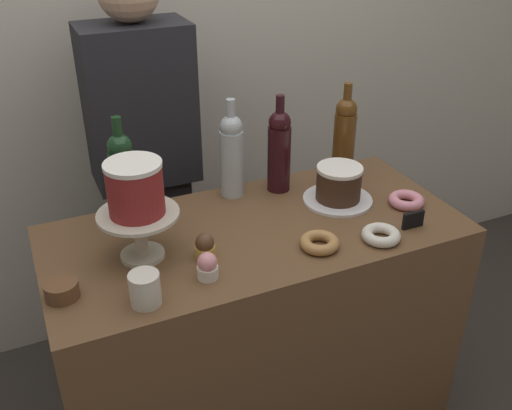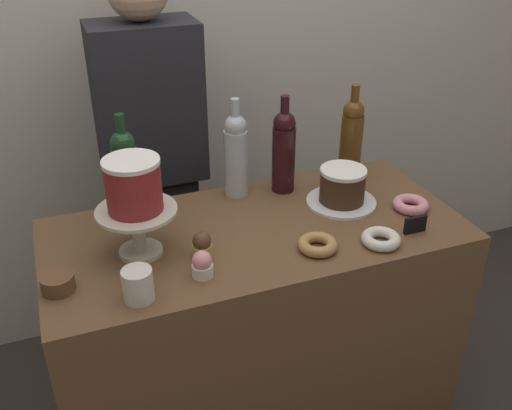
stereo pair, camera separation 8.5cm
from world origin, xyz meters
The scene contains 19 objects.
back_wall centered at (0.00, 0.86, 1.30)m, with size 6.00×0.05×2.60m.
display_counter centered at (0.00, 0.00, 0.45)m, with size 1.24×0.58×0.89m.
cake_stand_pedestal centered at (-0.34, -0.01, 0.99)m, with size 0.22×0.22×0.14m.
white_layer_cake centered at (-0.34, -0.01, 1.10)m, with size 0.15×0.15×0.14m.
silver_serving_platter centered at (0.31, 0.05, 0.90)m, with size 0.22×0.22×0.01m.
chocolate_round_cake centered at (0.31, 0.05, 0.96)m, with size 0.15×0.15×0.11m.
wine_bottle_dark_red centered at (0.17, 0.20, 1.04)m, with size 0.08×0.08×0.33m.
wine_bottle_clear centered at (0.02, 0.23, 1.04)m, with size 0.08×0.08×0.33m.
wine_bottle_green centered at (-0.33, 0.22, 1.04)m, with size 0.08×0.08×0.33m.
wine_bottle_amber centered at (0.43, 0.22, 1.04)m, with size 0.08×0.08×0.33m.
cupcake_chocolate centered at (-0.19, -0.08, 0.93)m, with size 0.06×0.06×0.07m.
cupcake_strawberry centered at (-0.21, -0.17, 0.93)m, with size 0.06×0.06×0.07m.
donut_maple centered at (0.12, -0.17, 0.91)m, with size 0.11×0.11×0.03m.
donut_sugar centered at (0.30, -0.20, 0.91)m, with size 0.11×0.11×0.03m.
donut_pink centered at (0.50, -0.06, 0.91)m, with size 0.11×0.11×0.03m.
cookie_stack centered at (-0.57, -0.10, 0.91)m, with size 0.08×0.08×0.04m.
price_sign_chalkboard centered at (0.43, -0.18, 0.92)m, with size 0.07×0.01×0.05m.
coffee_cup_ceramic centered at (-0.39, -0.21, 0.94)m, with size 0.08×0.08×0.08m.
barista_figure centered at (-0.19, 0.55, 0.84)m, with size 0.36×0.22×1.60m.
Camera 2 is at (-0.52, -1.36, 1.79)m, focal length 40.45 mm.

